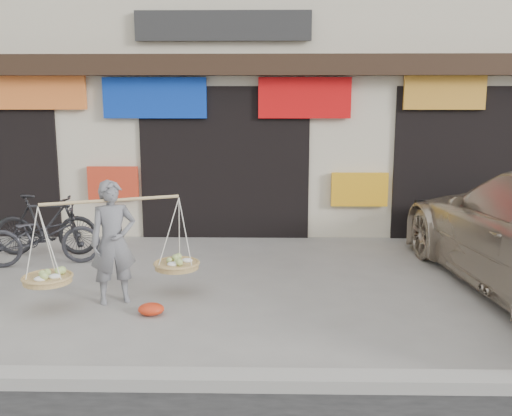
{
  "coord_description": "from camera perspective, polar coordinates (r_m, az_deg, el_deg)",
  "views": [
    {
      "loc": [
        0.76,
        -6.62,
        2.49
      ],
      "look_at": [
        0.61,
        0.9,
        1.04
      ],
      "focal_mm": 40.0,
      "sensor_mm": 36.0,
      "label": 1
    }
  ],
  "objects": [
    {
      "name": "ground",
      "position": [
        7.11,
        -5.13,
        -9.65
      ],
      "size": [
        70.0,
        70.0,
        0.0
      ],
      "primitive_type": "plane",
      "color": "gray",
      "rests_on": "ground"
    },
    {
      "name": "kerb",
      "position": [
        5.27,
        -7.57,
        -16.65
      ],
      "size": [
        70.0,
        0.25,
        0.12
      ],
      "primitive_type": "cube",
      "color": "gray",
      "rests_on": "ground"
    },
    {
      "name": "shophouse_block",
      "position": [
        13.09,
        -2.28,
        15.09
      ],
      "size": [
        14.0,
        6.32,
        7.0
      ],
      "color": "beige",
      "rests_on": "ground"
    },
    {
      "name": "street_vendor",
      "position": [
        7.2,
        -14.06,
        -3.85
      ],
      "size": [
        2.0,
        1.16,
        1.53
      ],
      "rotation": [
        0.0,
        0.0,
        0.39
      ],
      "color": "slate",
      "rests_on": "ground"
    },
    {
      "name": "bike_0",
      "position": [
        9.18,
        -20.65,
        -2.65
      ],
      "size": [
        1.81,
        1.01,
        0.9
      ],
      "primitive_type": "imported",
      "rotation": [
        0.0,
        0.0,
        1.83
      ],
      "color": "#26262B",
      "rests_on": "ground"
    },
    {
      "name": "bike_1",
      "position": [
        9.74,
        -20.29,
        -1.59
      ],
      "size": [
        1.68,
        0.55,
        1.0
      ],
      "primitive_type": "imported",
      "rotation": [
        0.0,
        0.0,
        1.62
      ],
      "color": "black",
      "rests_on": "ground"
    },
    {
      "name": "red_bag",
      "position": [
        6.87,
        -10.44,
        -9.92
      ],
      "size": [
        0.31,
        0.25,
        0.14
      ],
      "primitive_type": "ellipsoid",
      "color": "red",
      "rests_on": "ground"
    }
  ]
}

